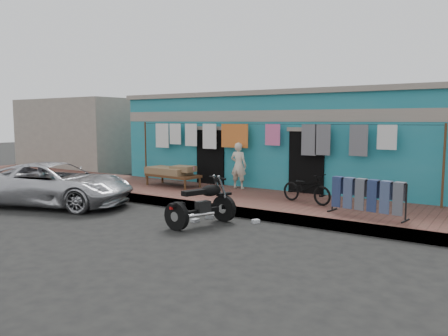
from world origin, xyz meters
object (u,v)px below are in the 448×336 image
Objects in this scene: car at (55,183)px; seated_person at (239,166)px; motorcycle at (201,202)px; jeans_rack at (367,197)px; bicycle at (307,185)px; charpoy at (173,176)px.

car is 5.49m from seated_person.
seated_person is 0.82× the size of motorcycle.
car is 8.42m from jeans_rack.
car is at bearing -158.43° from motorcycle.
bicycle is 1.90m from jeans_rack.
charpoy is (1.45, 3.43, -0.06)m from car.
bicycle is at bearing 158.42° from jeans_rack.
jeans_rack is at bearing 49.68° from motorcycle.
motorcycle is (1.37, -3.83, -0.44)m from seated_person.
seated_person is at bearing 20.15° from charpoy.
jeans_rack reaches higher than charpoy.
charpoy is at bearing -42.87° from car.
bicycle is (6.31, 3.08, 0.10)m from car.
bicycle reaches higher than jeans_rack.
car is at bearing 129.39° from bicycle.
motorcycle is at bearing -147.67° from jeans_rack.
seated_person is 4.09m from motorcycle.
charpoy is at bearing 99.20° from bicycle.
car is 3.73m from charpoy.
charpoy is at bearing 155.58° from motorcycle.
bicycle reaches higher than charpoy.
car reaches higher than bicycle.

